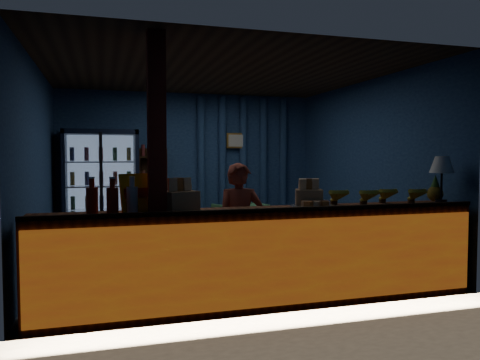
{
  "coord_description": "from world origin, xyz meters",
  "views": [
    {
      "loc": [
        -1.53,
        -6.22,
        1.48
      ],
      "look_at": [
        0.25,
        -0.2,
        1.15
      ],
      "focal_mm": 35.0,
      "sensor_mm": 36.0,
      "label": 1
    }
  ],
  "objects_px": {
    "green_chair": "(240,222)",
    "pastry_tray": "(313,205)",
    "table_lamp": "(442,166)",
    "shopkeeper": "(240,227)"
  },
  "relations": [
    {
      "from": "green_chair",
      "to": "pastry_tray",
      "type": "height_order",
      "value": "pastry_tray"
    },
    {
      "from": "green_chair",
      "to": "table_lamp",
      "type": "relative_size",
      "value": 1.43
    },
    {
      "from": "shopkeeper",
      "to": "pastry_tray",
      "type": "xyz_separation_m",
      "value": [
        0.59,
        -0.6,
        0.28
      ]
    },
    {
      "from": "pastry_tray",
      "to": "table_lamp",
      "type": "bearing_deg",
      "value": 1.38
    },
    {
      "from": "shopkeeper",
      "to": "pastry_tray",
      "type": "relative_size",
      "value": 2.97
    },
    {
      "from": "pastry_tray",
      "to": "table_lamp",
      "type": "distance_m",
      "value": 1.61
    },
    {
      "from": "shopkeeper",
      "to": "pastry_tray",
      "type": "distance_m",
      "value": 0.89
    },
    {
      "from": "shopkeeper",
      "to": "green_chair",
      "type": "xyz_separation_m",
      "value": [
        0.82,
        2.77,
        -0.36
      ]
    },
    {
      "from": "green_chair",
      "to": "table_lamp",
      "type": "bearing_deg",
      "value": 88.28
    },
    {
      "from": "table_lamp",
      "to": "shopkeeper",
      "type": "bearing_deg",
      "value": 165.31
    }
  ]
}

